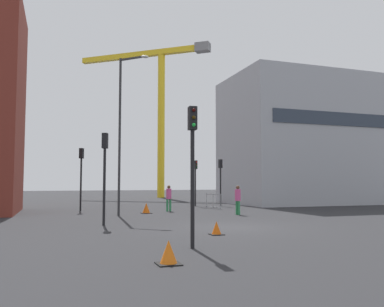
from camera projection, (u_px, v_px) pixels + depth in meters
ground at (232, 227)px, 17.27m from camera, size 160.00×160.00×0.00m
office_block at (300, 141)px, 37.15m from camera, size 13.12×9.24×11.50m
construction_crane at (158, 94)px, 51.60m from camera, size 15.02×11.98×19.30m
streetlamp_tall at (123, 124)px, 23.28m from camera, size 1.49×1.34×9.24m
traffic_light_far at (193, 153)px, 11.90m from camera, size 0.27×0.38×4.20m
traffic_light_crosswalk at (81, 169)px, 27.18m from camera, size 0.35×0.39×4.25m
traffic_light_island at (195, 175)px, 32.39m from camera, size 0.31×0.39×3.69m
traffic_light_corner at (220, 175)px, 32.68m from camera, size 0.27×0.38×3.79m
traffic_light_near at (105, 163)px, 18.22m from camera, size 0.32×0.39×4.18m
pedestrian_walking at (238, 198)px, 23.83m from camera, size 0.34×0.34×1.73m
pedestrian_waiting at (169, 196)px, 26.66m from camera, size 0.34×0.34×1.72m
safety_barrier_rear at (213, 201)px, 29.38m from camera, size 0.39×2.23×1.08m
traffic_cone_by_barrier at (216, 229)px, 14.76m from camera, size 0.49×0.49×0.49m
traffic_cone_orange at (146, 208)px, 24.86m from camera, size 0.64×0.64×0.65m
traffic_cone_on_verge at (169, 253)px, 9.45m from camera, size 0.56×0.56×0.57m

